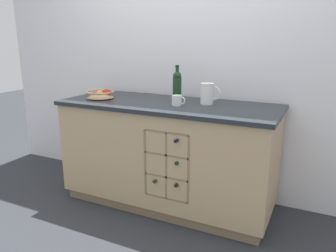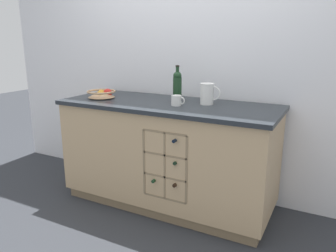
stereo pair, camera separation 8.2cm
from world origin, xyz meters
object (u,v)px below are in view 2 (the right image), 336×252
Objects in this scene: white_pitcher at (208,93)px; ceramic_mug at (177,100)px; fruit_bowl at (102,93)px; standing_wine_bottle at (177,85)px.

white_pitcher reaches higher than ceramic_mug.
fruit_bowl is 2.22× the size of ceramic_mug.
white_pitcher reaches higher than fruit_bowl.
white_pitcher is at bearing 0.57° from standing_wine_bottle.
standing_wine_bottle is at bearing 13.74° from fruit_bowl.
ceramic_mug is at bearing 0.46° from fruit_bowl.
standing_wine_bottle reaches higher than fruit_bowl.
fruit_bowl is 0.84× the size of standing_wine_bottle.
ceramic_mug is 0.20m from standing_wine_bottle.
white_pitcher is (0.97, 0.17, 0.05)m from fruit_bowl.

